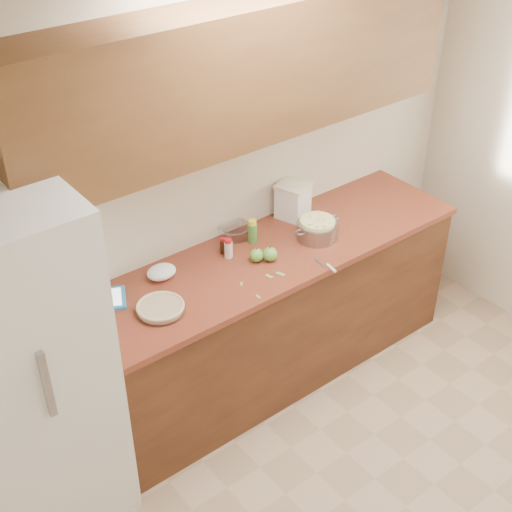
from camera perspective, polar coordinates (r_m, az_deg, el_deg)
room_shell at (r=3.04m, az=17.94°, el=-6.55°), size 3.60×3.60×3.60m
counter_run at (r=4.32m, az=0.29°, el=-5.09°), size 2.64×0.68×0.92m
upper_cabinets at (r=3.68m, az=-1.19°, el=14.40°), size 2.60×0.34×0.70m
fridge at (r=3.52m, az=-18.31°, el=-8.76°), size 0.70×0.70×1.80m
pie at (r=3.67m, az=-7.65°, el=-4.13°), size 0.26×0.26×0.04m
colander at (r=4.20m, az=4.91°, el=2.16°), size 0.33×0.24×0.12m
flour_canister at (r=4.37m, az=2.97°, el=4.50°), size 0.23×0.23×0.22m
tablet at (r=3.79m, az=-12.27°, el=-3.44°), size 0.31×0.28×0.02m
paring_knife at (r=3.97m, az=5.90°, el=-0.89°), size 0.04×0.17×0.02m
lemon_bottle at (r=4.14m, az=-0.28°, el=1.96°), size 0.05×0.05×0.15m
cinnamon_shaker at (r=4.02m, az=-2.22°, el=0.60°), size 0.05×0.05×0.12m
vanilla_bottle at (r=4.06m, az=-2.66°, el=0.83°), size 0.03×0.03×0.10m
mixing_bowl at (r=4.21m, az=-1.78°, el=2.10°), size 0.20×0.20×0.07m
paper_towel at (r=3.90m, az=-7.57°, el=-1.27°), size 0.19×0.17×0.07m
apple_left at (r=3.99m, az=0.06°, el=0.06°), size 0.08×0.08×0.09m
apple_center at (r=3.99m, az=1.13°, el=0.14°), size 0.08×0.08×0.10m
peel_a at (r=3.89m, az=1.06°, el=-1.63°), size 0.03×0.05×0.00m
peel_b at (r=3.91m, az=1.97°, el=-1.44°), size 0.04×0.05×0.00m
peel_c at (r=3.74m, az=0.18°, el=-3.27°), size 0.02×0.03×0.00m
peel_d at (r=3.83m, az=-1.17°, el=-2.23°), size 0.03×0.03×0.00m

